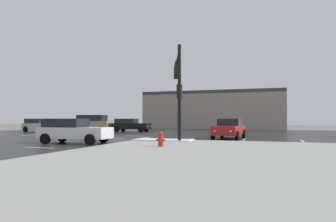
{
  "coord_description": "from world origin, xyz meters",
  "views": [
    {
      "loc": [
        11.87,
        -23.32,
        1.59
      ],
      "look_at": [
        0.91,
        9.14,
        2.47
      ],
      "focal_mm": 32.41,
      "sensor_mm": 36.0,
      "label": 1
    }
  ],
  "objects_px": {
    "traffic_signal_mast": "(178,78)",
    "suv_tan": "(92,123)",
    "fire_hydrant": "(161,139)",
    "sedan_black": "(130,125)",
    "sedan_white": "(73,130)",
    "sedan_silver": "(40,125)",
    "sedan_red": "(229,128)"
  },
  "relations": [
    {
      "from": "traffic_signal_mast",
      "to": "sedan_black",
      "type": "bearing_deg",
      "value": 18.47
    },
    {
      "from": "sedan_white",
      "to": "sedan_black",
      "type": "distance_m",
      "value": 17.3
    },
    {
      "from": "sedan_silver",
      "to": "sedan_white",
      "type": "distance_m",
      "value": 19.12
    },
    {
      "from": "fire_hydrant",
      "to": "suv_tan",
      "type": "distance_m",
      "value": 23.48
    },
    {
      "from": "suv_tan",
      "to": "sedan_red",
      "type": "xyz_separation_m",
      "value": [
        17.87,
        -8.22,
        -0.24
      ]
    },
    {
      "from": "sedan_white",
      "to": "sedan_red",
      "type": "bearing_deg",
      "value": 37.51
    },
    {
      "from": "traffic_signal_mast",
      "to": "suv_tan",
      "type": "bearing_deg",
      "value": 31.49
    },
    {
      "from": "fire_hydrant",
      "to": "suv_tan",
      "type": "bearing_deg",
      "value": 131.31
    },
    {
      "from": "traffic_signal_mast",
      "to": "fire_hydrant",
      "type": "bearing_deg",
      "value": 168.23
    },
    {
      "from": "sedan_white",
      "to": "sedan_black",
      "type": "relative_size",
      "value": 1.01
    },
    {
      "from": "traffic_signal_mast",
      "to": "sedan_silver",
      "type": "relative_size",
      "value": 1.34
    },
    {
      "from": "sedan_red",
      "to": "sedan_black",
      "type": "distance_m",
      "value": 15.69
    },
    {
      "from": "fire_hydrant",
      "to": "sedan_silver",
      "type": "distance_m",
      "value": 25.12
    },
    {
      "from": "sedan_black",
      "to": "sedan_red",
      "type": "bearing_deg",
      "value": -36.31
    },
    {
      "from": "fire_hydrant",
      "to": "suv_tan",
      "type": "height_order",
      "value": "suv_tan"
    },
    {
      "from": "sedan_silver",
      "to": "suv_tan",
      "type": "xyz_separation_m",
      "value": [
        5.08,
        3.23,
        0.24
      ]
    },
    {
      "from": "sedan_silver",
      "to": "sedan_red",
      "type": "bearing_deg",
      "value": -5.9
    },
    {
      "from": "sedan_black",
      "to": "fire_hydrant",
      "type": "bearing_deg",
      "value": -61.88
    },
    {
      "from": "sedan_white",
      "to": "suv_tan",
      "type": "xyz_separation_m",
      "value": [
        -8.99,
        16.17,
        0.24
      ]
    },
    {
      "from": "sedan_white",
      "to": "sedan_red",
      "type": "relative_size",
      "value": 1.0
    },
    {
      "from": "fire_hydrant",
      "to": "suv_tan",
      "type": "relative_size",
      "value": 0.16
    },
    {
      "from": "traffic_signal_mast",
      "to": "sedan_white",
      "type": "height_order",
      "value": "traffic_signal_mast"
    },
    {
      "from": "fire_hydrant",
      "to": "sedan_black",
      "type": "xyz_separation_m",
      "value": [
        -10.58,
        18.27,
        0.32
      ]
    },
    {
      "from": "sedan_white",
      "to": "suv_tan",
      "type": "relative_size",
      "value": 0.93
    },
    {
      "from": "fire_hydrant",
      "to": "sedan_red",
      "type": "height_order",
      "value": "sedan_red"
    },
    {
      "from": "traffic_signal_mast",
      "to": "sedan_white",
      "type": "bearing_deg",
      "value": 106.95
    },
    {
      "from": "fire_hydrant",
      "to": "suv_tan",
      "type": "xyz_separation_m",
      "value": [
        -15.5,
        17.64,
        0.55
      ]
    },
    {
      "from": "sedan_white",
      "to": "suv_tan",
      "type": "distance_m",
      "value": 18.51
    },
    {
      "from": "traffic_signal_mast",
      "to": "fire_hydrant",
      "type": "relative_size",
      "value": 7.88
    },
    {
      "from": "sedan_white",
      "to": "suv_tan",
      "type": "bearing_deg",
      "value": 114.71
    },
    {
      "from": "fire_hydrant",
      "to": "sedan_red",
      "type": "distance_m",
      "value": 9.72
    },
    {
      "from": "traffic_signal_mast",
      "to": "sedan_black",
      "type": "distance_m",
      "value": 16.36
    }
  ]
}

